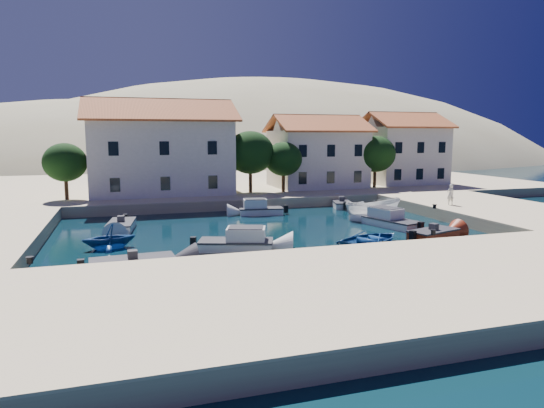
{
  "coord_description": "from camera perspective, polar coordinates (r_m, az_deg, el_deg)",
  "views": [
    {
      "loc": [
        -9.95,
        -23.89,
        7.04
      ],
      "look_at": [
        0.5,
        9.76,
        2.0
      ],
      "focal_mm": 32.0,
      "sensor_mm": 36.0,
      "label": 1
    }
  ],
  "objects": [
    {
      "name": "cabin_cruiser_south",
      "position": [
        30.01,
        -4.26,
        -4.52
      ],
      "size": [
        4.9,
        3.28,
        1.6
      ],
      "rotation": [
        0.0,
        0.0,
        -0.33
      ],
      "color": "silver",
      "rests_on": "ground"
    },
    {
      "name": "motorboat_grey_sw",
      "position": [
        26.66,
        -16.05,
        -6.85
      ],
      "size": [
        4.45,
        2.19,
        1.25
      ],
      "rotation": [
        0.0,
        0.0,
        0.06
      ],
      "color": "#333237",
      "rests_on": "ground"
    },
    {
      "name": "quay_east",
      "position": [
        46.03,
        24.42,
        -0.76
      ],
      "size": [
        11.0,
        20.0,
        1.0
      ],
      "primitive_type": "cube",
      "color": "beige",
      "rests_on": "ground"
    },
    {
      "name": "rowboat_west",
      "position": [
        32.07,
        -18.57,
        -4.97
      ],
      "size": [
        3.72,
        3.38,
        1.69
      ],
      "primitive_type": "imported",
      "rotation": [
        0.0,
        0.0,
        -1.36
      ],
      "color": "navy",
      "rests_on": "ground"
    },
    {
      "name": "building_right",
      "position": [
        63.72,
        15.05,
        6.45
      ],
      "size": [
        9.45,
        8.4,
        8.8
      ],
      "color": "beige",
      "rests_on": "quay_north"
    },
    {
      "name": "boat_east",
      "position": [
        41.5,
        11.77,
        -1.8
      ],
      "size": [
        5.06,
        2.02,
        1.94
      ],
      "primitive_type": "imported",
      "rotation": [
        0.0,
        0.0,
        1.54
      ],
      "color": "silver",
      "rests_on": "ground"
    },
    {
      "name": "rowboat_south",
      "position": [
        32.1,
        11.65,
        -4.7
      ],
      "size": [
        5.66,
        4.91,
        0.98
      ],
      "primitive_type": "imported",
      "rotation": [
        0.0,
        0.0,
        1.96
      ],
      "color": "navy",
      "rests_on": "ground"
    },
    {
      "name": "cabin_cruiser_north",
      "position": [
        43.09,
        -1.32,
        -0.63
      ],
      "size": [
        4.07,
        2.19,
        1.6
      ],
      "rotation": [
        0.0,
        0.0,
        2.99
      ],
      "color": "silver",
      "rests_on": "ground"
    },
    {
      "name": "hills",
      "position": [
        153.7,
        -5.43,
        -3.32
      ],
      "size": [
        254.0,
        176.0,
        99.0
      ],
      "color": "tan",
      "rests_on": "ground"
    },
    {
      "name": "quay_north",
      "position": [
        63.38,
        -6.29,
        2.17
      ],
      "size": [
        80.0,
        36.0,
        1.0
      ],
      "primitive_type": "cube",
      "color": "beige",
      "rests_on": "ground"
    },
    {
      "name": "motorboat_white_ne",
      "position": [
        47.92,
        8.18,
        -0.03
      ],
      "size": [
        2.53,
        3.83,
        1.25
      ],
      "rotation": [
        0.0,
        0.0,
        1.3
      ],
      "color": "silver",
      "rests_on": "ground"
    },
    {
      "name": "cabin_cruiser_east",
      "position": [
        38.49,
        13.9,
        -1.92
      ],
      "size": [
        3.16,
        5.07,
        1.6
      ],
      "rotation": [
        0.0,
        0.0,
        1.86
      ],
      "color": "silver",
      "rests_on": "ground"
    },
    {
      "name": "bollards",
      "position": [
        31.11,
        7.29,
        -2.84
      ],
      "size": [
        29.36,
        9.56,
        0.3
      ],
      "color": "black",
      "rests_on": "ground"
    },
    {
      "name": "pedestrian",
      "position": [
        44.79,
        20.26,
        1.05
      ],
      "size": [
        0.68,
        0.46,
        1.81
      ],
      "primitive_type": "imported",
      "rotation": [
        0.0,
        0.0,
        3.1
      ],
      "color": "silver",
      "rests_on": "quay_east"
    },
    {
      "name": "trees",
      "position": [
        51.47,
        -0.92,
        5.68
      ],
      "size": [
        37.3,
        5.3,
        6.45
      ],
      "color": "#382314",
      "rests_on": "quay_north"
    },
    {
      "name": "building_mid",
      "position": [
        57.3,
        5.32,
        6.29
      ],
      "size": [
        10.5,
        8.4,
        8.3
      ],
      "color": "beige",
      "rests_on": "quay_north"
    },
    {
      "name": "building_left",
      "position": [
        52.06,
        -12.98,
        6.72
      ],
      "size": [
        14.7,
        9.45,
        9.7
      ],
      "color": "beige",
      "rests_on": "quay_north"
    },
    {
      "name": "quay_south",
      "position": [
        21.5,
        11.43,
        -9.74
      ],
      "size": [
        52.0,
        12.0,
        1.0
      ],
      "primitive_type": "cube",
      "color": "beige",
      "rests_on": "ground"
    },
    {
      "name": "ground",
      "position": [
        26.82,
        5.21,
        -7.11
      ],
      "size": [
        400.0,
        400.0,
        0.0
      ],
      "primitive_type": "plane",
      "color": "black",
      "rests_on": "ground"
    },
    {
      "name": "motorboat_red_se",
      "position": [
        34.98,
        18.46,
        -3.4
      ],
      "size": [
        4.07,
        2.75,
        1.25
      ],
      "rotation": [
        0.0,
        0.0,
        0.31
      ],
      "color": "maroon",
      "rests_on": "ground"
    },
    {
      "name": "motorboat_white_west",
      "position": [
        37.99,
        -17.31,
        -2.47
      ],
      "size": [
        2.32,
        4.26,
        1.25
      ],
      "rotation": [
        0.0,
        0.0,
        -1.7
      ],
      "color": "silver",
      "rests_on": "ground"
    }
  ]
}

